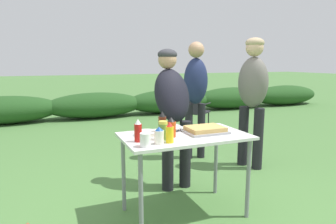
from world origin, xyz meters
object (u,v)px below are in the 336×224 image
mixing_bowl (171,127)px  hot_sauce_bottle (171,128)px  mayo_bottle (159,136)px  bbq_sauce_bottle (162,124)px  relish_jar (163,131)px  ketchup_bottle (138,131)px  standing_person_in_olive_jacket (253,90)px  mustard_bottle (170,133)px  plate_stack (146,133)px  camp_chair_green_behind_table (193,109)px  food_tray (205,130)px  folding_table (185,143)px  standing_person_in_navy_coat (196,89)px  paper_cup_stack (145,140)px  standing_person_in_gray_fleece (172,103)px

mixing_bowl → hot_sauce_bottle: (-0.10, -0.22, 0.05)m
mayo_bottle → bbq_sauce_bottle: bearing=64.0°
mixing_bowl → relish_jar: relish_jar is taller
ketchup_bottle → standing_person_in_olive_jacket: 1.99m
ketchup_bottle → standing_person_in_olive_jacket: (1.78, 0.87, 0.19)m
hot_sauce_bottle → mustard_bottle: 0.18m
plate_stack → hot_sauce_bottle: size_ratio=1.20×
plate_stack → mustard_bottle: (0.10, -0.30, 0.06)m
mayo_bottle → relish_jar: bearing=55.9°
camp_chair_green_behind_table → mixing_bowl: bearing=-68.7°
ketchup_bottle → food_tray: bearing=6.0°
ketchup_bottle → mustard_bottle: bearing=-28.7°
plate_stack → mayo_bottle: 0.31m
folding_table → standing_person_in_navy_coat: bearing=59.3°
mayo_bottle → ketchup_bottle: (-0.13, 0.13, 0.02)m
paper_cup_stack → standing_person_in_navy_coat: 2.07m
paper_cup_stack → standing_person_in_olive_jacket: bearing=30.2°
hot_sauce_bottle → standing_person_in_gray_fleece: bearing=66.2°
food_tray → standing_person_in_navy_coat: size_ratio=0.22×
mustard_bottle → standing_person_in_olive_jacket: bearing=32.5°
folding_table → mayo_bottle: 0.40m
paper_cup_stack → camp_chair_green_behind_table: bearing=57.3°
hot_sauce_bottle → paper_cup_stack: bearing=-145.5°
plate_stack → mustard_bottle: mustard_bottle is taller
folding_table → relish_jar: size_ratio=7.13×
mustard_bottle → standing_person_in_navy_coat: standing_person_in_navy_coat is taller
plate_stack → mixing_bowl: size_ratio=1.05×
food_tray → mustard_bottle: size_ratio=2.19×
mayo_bottle → standing_person_in_navy_coat: bearing=54.4°
plate_stack → paper_cup_stack: size_ratio=1.93×
hot_sauce_bottle → mustard_bottle: (-0.08, -0.16, -0.00)m
folding_table → standing_person_in_gray_fleece: size_ratio=0.73×
hot_sauce_bottle → mayo_bottle: 0.24m
plate_stack → bbq_sauce_bottle: (0.13, -0.05, 0.08)m
paper_cup_stack → ketchup_bottle: 0.17m
standing_person_in_gray_fleece → folding_table: bearing=-107.7°
standing_person_in_gray_fleece → mustard_bottle: bearing=-118.6°
mixing_bowl → standing_person_in_navy_coat: size_ratio=0.12×
standing_person_in_gray_fleece → camp_chair_green_behind_table: (1.38, 2.20, -0.46)m
standing_person_in_olive_jacket → camp_chair_green_behind_table: bearing=152.8°
plate_stack → hot_sauce_bottle: (0.18, -0.14, 0.06)m
plate_stack → ketchup_bottle: bearing=-124.9°
mustard_bottle → mixing_bowl: bearing=65.4°
hot_sauce_bottle → mayo_bottle: (-0.17, -0.17, -0.02)m
mustard_bottle → ketchup_bottle: bearing=151.3°
folding_table → bbq_sauce_bottle: bbq_sauce_bottle is taller
ketchup_bottle → bbq_sauce_bottle: bearing=27.3°
ketchup_bottle → mustard_bottle: ketchup_bottle is taller
bbq_sauce_bottle → mixing_bowl: bearing=43.2°
folding_table → mustard_bottle: size_ratio=6.58×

